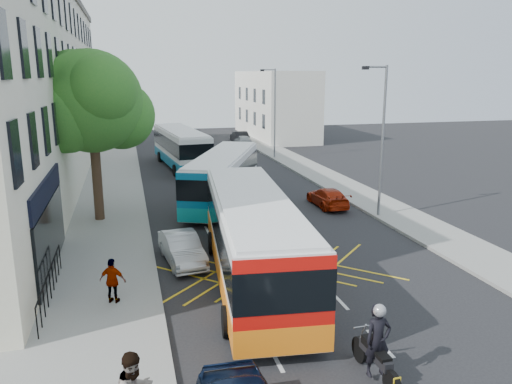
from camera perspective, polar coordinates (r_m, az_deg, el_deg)
ground at (r=15.73m, az=13.98°, el=-16.44°), size 120.00×120.00×0.00m
pavement_left at (r=27.99m, az=-17.38°, el=-3.09°), size 5.00×70.00×0.15m
pavement_right at (r=31.40m, az=13.15°, el=-1.06°), size 3.00×70.00×0.15m
terrace_main at (r=37.07m, az=-26.13°, el=10.57°), size 8.30×45.00×13.50m
terrace_far at (r=67.31m, az=-20.97°, el=10.21°), size 8.00×20.00×10.00m
building_right at (r=62.58m, az=2.09°, el=9.97°), size 6.00×18.00×8.00m
street_tree at (r=26.93m, az=-18.33°, el=9.69°), size 6.30×5.70×8.80m
lamp_near at (r=27.38m, az=14.11°, el=6.48°), size 1.45×0.15×8.00m
lamp_far at (r=45.87m, az=2.04°, el=9.50°), size 1.45×0.15×8.00m
railings at (r=18.76m, az=-22.48°, el=-9.59°), size 0.08×5.60×1.14m
bus_near at (r=18.70m, az=-0.38°, el=-5.20°), size 3.97×12.09×3.34m
bus_mid at (r=30.17m, az=-3.76°, el=1.69°), size 6.58×11.05×3.07m
bus_far at (r=42.53m, az=-8.58°, el=5.07°), size 3.77×11.55×3.19m
motorbike at (r=13.63m, az=13.66°, el=-16.59°), size 0.71×2.39×2.12m
parked_car_silver at (r=21.12m, az=-8.46°, el=-6.40°), size 1.78×3.92×1.25m
red_hatchback at (r=29.93m, az=8.19°, el=-0.59°), size 1.59×3.86×1.12m
distant_car_grey at (r=57.61m, az=-8.86°, el=6.15°), size 2.38×4.61×1.24m
distant_car_silver at (r=54.06m, az=-1.46°, el=5.86°), size 1.60×3.82×1.29m
distant_car_dark at (r=56.87m, az=-1.89°, el=6.28°), size 1.47×4.21×1.39m
pedestrian_far at (r=17.70m, az=-16.06°, el=-9.72°), size 0.99×0.70×1.56m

